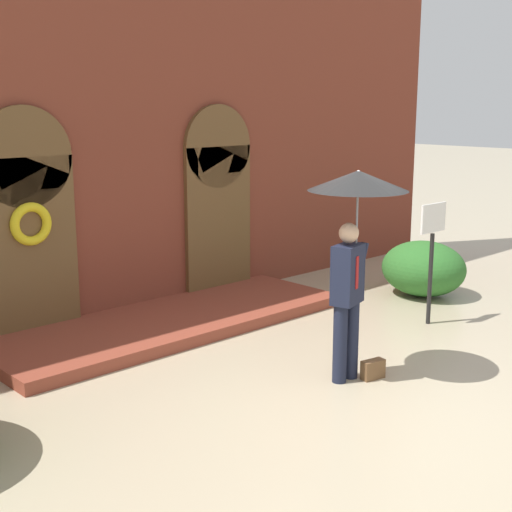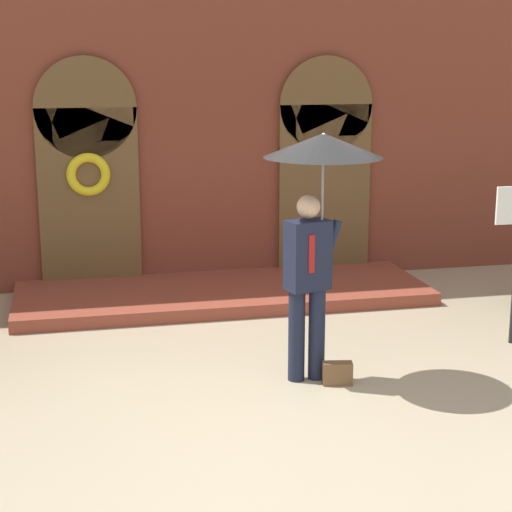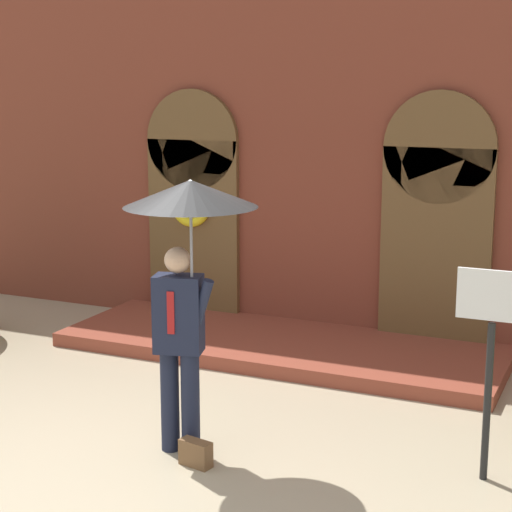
% 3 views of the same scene
% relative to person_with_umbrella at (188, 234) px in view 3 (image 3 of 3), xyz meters
% --- Properties ---
extents(ground_plane, '(80.00, 80.00, 0.00)m').
position_rel_person_with_umbrella_xyz_m(ground_plane, '(-0.38, -0.15, -1.91)').
color(ground_plane, tan).
extents(building_facade, '(14.00, 2.30, 5.60)m').
position_rel_person_with_umbrella_xyz_m(building_facade, '(-0.38, 4.00, 0.77)').
color(building_facade, brown).
rests_on(building_facade, ground).
extents(person_with_umbrella, '(1.10, 1.10, 2.36)m').
position_rel_person_with_umbrella_xyz_m(person_with_umbrella, '(0.00, 0.00, 0.00)').
color(person_with_umbrella, '#191E33').
rests_on(person_with_umbrella, ground).
extents(handbag, '(0.30, 0.17, 0.22)m').
position_rel_person_with_umbrella_xyz_m(handbag, '(0.15, -0.20, -1.80)').
color(handbag, brown).
rests_on(handbag, ground).
extents(sign_post, '(0.56, 0.06, 1.72)m').
position_rel_person_with_umbrella_xyz_m(sign_post, '(2.38, 0.54, -0.75)').
color(sign_post, black).
rests_on(sign_post, ground).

